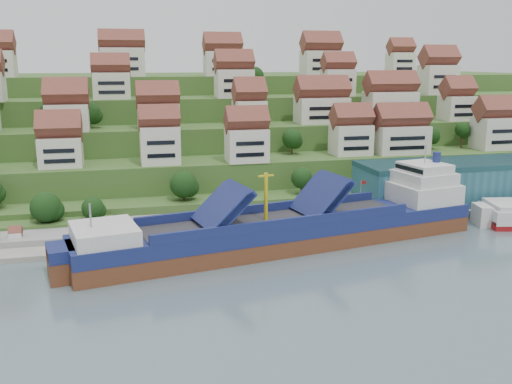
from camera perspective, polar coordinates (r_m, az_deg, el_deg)
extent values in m
plane|color=slate|center=(114.60, 4.02, -5.30)|extent=(300.00, 300.00, 0.00)
cube|color=gray|center=(134.62, 10.24, -2.21)|extent=(180.00, 14.00, 2.20)
cube|color=#2D4C1E|center=(195.49, -3.59, 2.96)|extent=(260.00, 128.00, 4.00)
cube|color=#2D4C1E|center=(199.78, -3.86, 4.19)|extent=(260.00, 118.00, 11.00)
cube|color=#2D4C1E|center=(207.10, -4.25, 5.48)|extent=(260.00, 102.00, 18.00)
cube|color=#2D4C1E|center=(214.52, -4.62, 6.67)|extent=(260.00, 86.00, 25.00)
cube|color=#2D4C1E|center=(223.07, -5.00, 7.68)|extent=(260.00, 68.00, 31.00)
cube|color=beige|center=(145.46, -18.94, 3.83)|extent=(9.98, 8.57, 7.05)
cube|color=beige|center=(142.65, -9.58, 4.63)|extent=(9.50, 7.03, 9.27)
cube|color=beige|center=(144.18, -0.93, 4.70)|extent=(10.13, 7.62, 8.26)
cube|color=beige|center=(157.13, 9.46, 5.18)|extent=(10.17, 7.73, 8.10)
cube|color=beige|center=(162.15, 14.23, 5.10)|extent=(14.50, 8.26, 7.58)
cube|color=beige|center=(179.32, 22.89, 5.44)|extent=(12.36, 8.31, 9.09)
cube|color=beige|center=(157.90, -18.31, 7.09)|extent=(10.74, 8.98, 6.96)
cube|color=beige|center=(158.10, -9.75, 7.52)|extent=(10.98, 7.90, 6.73)
cube|color=beige|center=(161.87, -0.67, 7.88)|extent=(8.47, 8.56, 7.04)
cube|color=beige|center=(169.91, 6.58, 8.11)|extent=(14.92, 8.36, 7.48)
cube|color=beige|center=(179.34, 13.25, 8.33)|extent=(15.11, 8.18, 8.86)
cube|color=beige|center=(187.71, 19.41, 7.91)|extent=(8.94, 8.04, 7.42)
cube|color=beige|center=(174.75, -14.25, 10.26)|extent=(10.57, 7.30, 7.61)
cube|color=beige|center=(175.57, -2.20, 10.78)|extent=(11.06, 7.79, 8.40)
cube|color=beige|center=(186.04, 8.18, 10.77)|extent=(9.64, 7.14, 8.33)
cube|color=beige|center=(202.08, 17.71, 10.64)|extent=(11.25, 8.47, 9.58)
cube|color=beige|center=(190.79, -13.20, 12.52)|extent=(13.72, 7.51, 8.97)
cube|color=beige|center=(195.56, -3.35, 12.69)|extent=(12.07, 8.15, 8.02)
cube|color=beige|center=(204.26, 6.49, 12.69)|extent=(12.92, 8.73, 8.32)
cube|color=beige|center=(222.09, 14.21, 12.34)|extent=(8.81, 7.05, 7.89)
ellipsoid|color=#183B13|center=(139.46, 4.60, 1.40)|extent=(5.22, 5.22, 5.22)
ellipsoid|color=#183B13|center=(133.64, -7.26, 0.77)|extent=(6.40, 6.40, 6.40)
ellipsoid|color=#183B13|center=(171.91, 17.06, 5.49)|extent=(5.19, 5.19, 5.19)
ellipsoid|color=#183B13|center=(177.16, 19.95, 5.92)|extent=(4.41, 4.41, 4.41)
ellipsoid|color=#183B13|center=(155.57, 3.62, 5.35)|extent=(5.36, 5.36, 5.36)
ellipsoid|color=#183B13|center=(181.34, 11.94, 9.03)|extent=(5.29, 5.29, 5.29)
ellipsoid|color=#183B13|center=(164.50, -19.79, 7.47)|extent=(6.16, 6.16, 6.16)
ellipsoid|color=#183B13|center=(162.36, -16.34, 7.59)|extent=(6.11, 6.11, 6.11)
ellipsoid|color=#183B13|center=(181.88, -0.17, 11.50)|extent=(6.04, 6.04, 6.04)
ellipsoid|color=#183B13|center=(193.00, 7.99, 11.12)|extent=(4.78, 4.78, 4.78)
ellipsoid|color=#183B13|center=(191.20, 8.18, 10.71)|extent=(4.74, 4.74, 4.74)
ellipsoid|color=#183B13|center=(127.19, -20.28, -1.44)|extent=(6.46, 6.46, 6.46)
ellipsoid|color=#183B13|center=(126.56, -15.99, -1.57)|extent=(4.79, 4.79, 4.79)
cube|color=#265968|center=(150.49, 21.25, 1.09)|extent=(60.00, 15.00, 10.00)
cylinder|color=gray|center=(128.15, 10.40, -0.64)|extent=(0.16, 0.16, 8.00)
cube|color=maroon|center=(127.61, 10.71, 0.95)|extent=(1.20, 0.05, 0.80)
cube|color=white|center=(121.76, -22.87, -4.19)|extent=(2.40, 2.20, 2.20)
cube|color=#5C311C|center=(113.00, 2.92, -5.02)|extent=(82.88, 27.31, 5.25)
cube|color=navy|center=(111.96, 2.94, -3.31)|extent=(82.91, 27.43, 2.73)
cube|color=silver|center=(100.90, -14.93, -4.02)|extent=(12.51, 13.69, 2.73)
cube|color=#262628|center=(110.68, 1.97, -2.76)|extent=(53.61, 20.10, 0.32)
cube|color=navy|center=(105.35, -3.67, -1.58)|extent=(9.85, 12.84, 7.26)
cube|color=navy|center=(114.13, 6.26, -0.49)|extent=(9.46, 12.77, 7.68)
cylinder|color=yellow|center=(108.63, 1.00, -0.53)|extent=(0.86, 0.86, 9.46)
cube|color=silver|center=(129.47, 16.34, -0.05)|extent=(14.58, 14.07, 4.20)
cube|color=silver|center=(128.78, 16.43, 1.41)|extent=(12.28, 12.45, 2.63)
cube|color=silver|center=(128.38, 16.50, 2.37)|extent=(9.99, 10.83, 1.89)
cylinder|color=navy|center=(130.10, 17.61, 3.33)|extent=(1.96, 1.96, 2.31)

